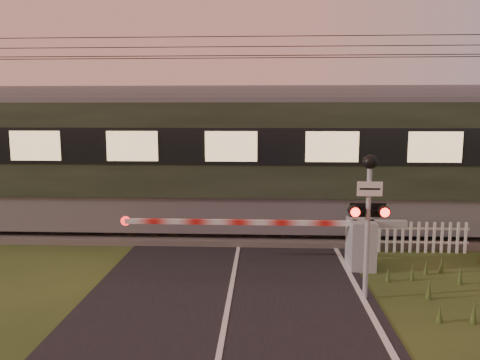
{
  "coord_description": "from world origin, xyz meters",
  "views": [
    {
      "loc": [
        0.67,
        -8.07,
        3.8
      ],
      "look_at": [
        0.12,
        3.2,
        2.19
      ],
      "focal_mm": 35.0,
      "sensor_mm": 36.0,
      "label": 1
    }
  ],
  "objects": [
    {
      "name": "ground",
      "position": [
        0.0,
        0.0,
        0.0
      ],
      "size": [
        160.0,
        160.0,
        0.0
      ],
      "primitive_type": "plane",
      "color": "#253916",
      "rests_on": "ground"
    },
    {
      "name": "road",
      "position": [
        0.02,
        -0.23,
        0.01
      ],
      "size": [
        6.0,
        140.0,
        0.03
      ],
      "color": "black",
      "rests_on": "ground"
    },
    {
      "name": "track_bed",
      "position": [
        0.0,
        6.5,
        0.07
      ],
      "size": [
        140.0,
        3.4,
        0.39
      ],
      "color": "#47423D",
      "rests_on": "ground"
    },
    {
      "name": "overhead_wires",
      "position": [
        0.0,
        6.5,
        5.72
      ],
      "size": [
        120.0,
        0.62,
        0.62
      ],
      "color": "black",
      "rests_on": "ground"
    },
    {
      "name": "boom_gate",
      "position": [
        2.8,
        3.28,
        0.67
      ],
      "size": [
        7.1,
        0.93,
        1.23
      ],
      "color": "gray",
      "rests_on": "ground"
    },
    {
      "name": "crossing_signal",
      "position": [
        2.8,
        1.27,
        2.06
      ],
      "size": [
        0.76,
        0.33,
        2.99
      ],
      "color": "gray",
      "rests_on": "ground"
    },
    {
      "name": "picket_fence",
      "position": [
        4.74,
        4.6,
        0.44
      ],
      "size": [
        3.17,
        0.07,
        0.86
      ],
      "color": "silver",
      "rests_on": "ground"
    }
  ]
}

